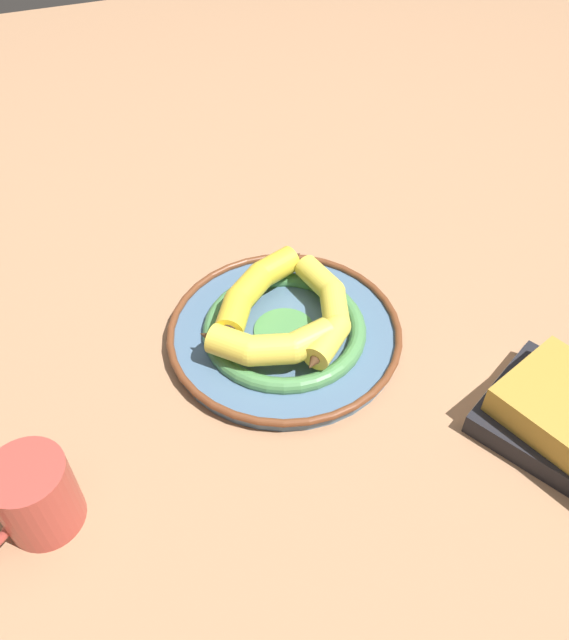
% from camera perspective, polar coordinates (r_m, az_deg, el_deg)
% --- Properties ---
extents(ground_plane, '(2.80, 2.80, 0.00)m').
position_cam_1_polar(ground_plane, '(0.82, -1.28, -2.79)').
color(ground_plane, '#A87A56').
extents(decorative_bowl, '(0.31, 0.31, 0.03)m').
position_cam_1_polar(decorative_bowl, '(0.82, 0.00, -1.04)').
color(decorative_bowl, slate).
rests_on(decorative_bowl, ground_plane).
extents(banana_a, '(0.16, 0.13, 0.04)m').
position_cam_1_polar(banana_a, '(0.83, -2.73, 3.00)').
color(banana_a, yellow).
rests_on(banana_a, decorative_bowl).
extents(banana_b, '(0.17, 0.10, 0.04)m').
position_cam_1_polar(banana_b, '(0.76, -1.52, -2.32)').
color(banana_b, yellow).
rests_on(banana_b, decorative_bowl).
extents(banana_c, '(0.11, 0.19, 0.03)m').
position_cam_1_polar(banana_c, '(0.80, 3.96, 0.88)').
color(banana_c, yellow).
rests_on(banana_c, decorative_bowl).
extents(coffee_mug, '(0.12, 0.08, 0.09)m').
position_cam_1_polar(coffee_mug, '(0.69, -22.02, -14.76)').
color(coffee_mug, '#B24238').
rests_on(coffee_mug, ground_plane).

